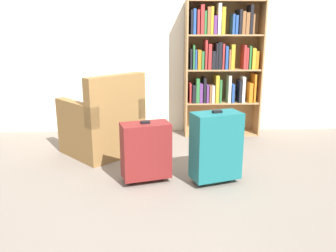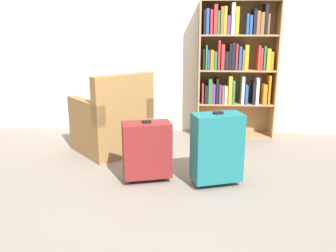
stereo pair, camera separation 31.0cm
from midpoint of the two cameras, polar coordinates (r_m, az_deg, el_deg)
The scene contains 7 objects.
ground_plane at distance 2.96m, azimuth -3.82°, elevation -12.35°, with size 9.30×9.30×0.00m, color slate.
back_wall at distance 4.80m, azimuth -3.53°, elevation 14.53°, with size 5.31×0.10×2.60m, color silver.
bookshelf at distance 4.65m, azimuth 6.47°, elevation 10.00°, with size 0.96×0.32×1.68m.
armchair at distance 4.08m, azimuth -12.29°, elevation 0.02°, with size 0.99×0.99×0.90m.
mug at distance 4.08m, azimuth -4.20°, elevation -3.61°, with size 0.12×0.08×0.10m.
suitcase_dark_red at distance 3.27m, azimuth -6.25°, elevation -3.90°, with size 0.47×0.33×0.57m.
suitcase_teal at distance 3.22m, azimuth 4.84°, elevation -3.19°, with size 0.48×0.35×0.67m.
Camera 1 is at (-0.07, -2.62, 1.38)m, focal length 38.63 mm.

